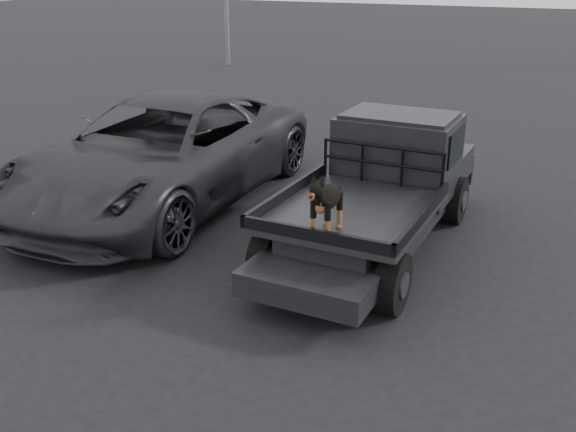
% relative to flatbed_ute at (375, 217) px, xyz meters
% --- Properties ---
extents(ground, '(120.00, 120.00, 0.00)m').
position_rel_flatbed_ute_xyz_m(ground, '(0.30, -1.87, -0.46)').
color(ground, black).
rests_on(ground, ground).
extents(flatbed_ute, '(2.00, 5.40, 0.92)m').
position_rel_flatbed_ute_xyz_m(flatbed_ute, '(0.00, 0.00, 0.00)').
color(flatbed_ute, black).
rests_on(flatbed_ute, ground).
extents(ute_cab, '(1.72, 1.30, 0.88)m').
position_rel_flatbed_ute_xyz_m(ute_cab, '(-0.00, 0.95, 0.90)').
color(ute_cab, black).
rests_on(ute_cab, flatbed_ute).
extents(headache_rack, '(1.80, 0.08, 0.55)m').
position_rel_flatbed_ute_xyz_m(headache_rack, '(-0.00, 0.20, 0.74)').
color(headache_rack, black).
rests_on(headache_rack, flatbed_ute).
extents(dog, '(0.32, 0.60, 0.74)m').
position_rel_flatbed_ute_xyz_m(dog, '(0.01, -1.80, 0.83)').
color(dog, black).
rests_on(dog, flatbed_ute).
extents(parked_suv, '(3.27, 6.57, 1.79)m').
position_rel_flatbed_ute_xyz_m(parked_suv, '(-3.87, 0.19, 0.43)').
color(parked_suv, '#2D2E32').
rests_on(parked_suv, ground).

